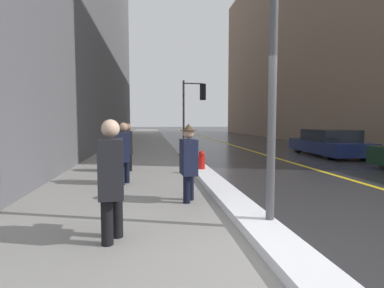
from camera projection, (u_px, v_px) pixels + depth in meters
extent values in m
plane|color=#2D2D30|center=(280.00, 269.00, 3.22)|extent=(160.00, 160.00, 0.00)
cube|color=gray|center=(140.00, 148.00, 17.75)|extent=(4.00, 80.00, 0.01)
cube|color=gold|center=(237.00, 147.00, 18.59)|extent=(0.16, 80.00, 0.00)
cube|color=white|center=(208.00, 177.00, 8.16)|extent=(0.57, 11.38, 0.15)
cube|color=#846B56|center=(315.00, 39.00, 26.08)|extent=(6.00, 36.00, 17.56)
cylinder|color=#515156|center=(272.00, 91.00, 4.26)|extent=(0.12, 0.12, 4.02)
cylinder|color=#515156|center=(184.00, 115.00, 16.55)|extent=(0.11, 0.11, 3.82)
cylinder|color=#515156|center=(193.00, 83.00, 16.54)|extent=(1.10, 0.16, 0.07)
cube|color=black|center=(203.00, 92.00, 16.69)|extent=(0.32, 0.22, 0.90)
sphere|color=red|center=(202.00, 87.00, 16.79)|extent=(0.19, 0.19, 0.19)
sphere|color=orange|center=(202.00, 92.00, 16.81)|extent=(0.19, 0.19, 0.19)
sphere|color=green|center=(202.00, 97.00, 16.83)|extent=(0.19, 0.19, 0.19)
cylinder|color=black|center=(117.00, 207.00, 4.04)|extent=(0.15, 0.15, 0.86)
cylinder|color=black|center=(107.00, 213.00, 3.79)|extent=(0.15, 0.15, 0.86)
cube|color=black|center=(111.00, 168.00, 3.87)|extent=(0.35, 0.54, 0.75)
sphere|color=beige|center=(110.00, 128.00, 3.83)|extent=(0.23, 0.23, 0.23)
cube|color=black|center=(113.00, 175.00, 4.23)|extent=(0.12, 0.23, 0.28)
cylinder|color=black|center=(190.00, 181.00, 5.97)|extent=(0.14, 0.14, 0.78)
cylinder|color=black|center=(187.00, 184.00, 5.73)|extent=(0.14, 0.14, 0.78)
cube|color=#191E38|center=(189.00, 157.00, 5.81)|extent=(0.31, 0.49, 0.68)
sphere|color=tan|center=(189.00, 133.00, 5.78)|extent=(0.21, 0.21, 0.21)
cylinder|color=#4C3823|center=(189.00, 130.00, 5.77)|extent=(0.33, 0.33, 0.01)
cone|color=#4C3823|center=(189.00, 127.00, 5.77)|extent=(0.20, 0.20, 0.13)
cylinder|color=black|center=(127.00, 167.00, 7.62)|extent=(0.15, 0.15, 0.83)
cylinder|color=black|center=(122.00, 169.00, 7.37)|extent=(0.15, 0.15, 0.83)
cube|color=#191E38|center=(124.00, 147.00, 7.45)|extent=(0.33, 0.52, 0.73)
sphere|color=tan|center=(123.00, 127.00, 7.42)|extent=(0.23, 0.23, 0.23)
cylinder|color=black|center=(130.00, 159.00, 9.47)|extent=(0.14, 0.14, 0.81)
cylinder|color=black|center=(126.00, 160.00, 9.23)|extent=(0.14, 0.14, 0.81)
cube|color=black|center=(128.00, 143.00, 9.31)|extent=(0.33, 0.51, 0.71)
sphere|color=#8C664C|center=(127.00, 127.00, 9.27)|extent=(0.22, 0.22, 0.22)
cube|color=navy|center=(328.00, 146.00, 13.85)|extent=(2.13, 4.62, 0.55)
cube|color=black|center=(330.00, 135.00, 13.70)|extent=(1.85, 2.44, 0.51)
cylinder|color=black|center=(298.00, 146.00, 15.18)|extent=(0.24, 0.64, 0.63)
cylinder|color=black|center=(329.00, 146.00, 15.31)|extent=(0.24, 0.64, 0.63)
cylinder|color=black|center=(327.00, 152.00, 12.40)|extent=(0.24, 0.64, 0.63)
cylinder|color=black|center=(364.00, 152.00, 12.53)|extent=(0.24, 0.64, 0.63)
cylinder|color=red|center=(202.00, 165.00, 9.01)|extent=(0.20, 0.20, 0.55)
sphere|color=red|center=(202.00, 154.00, 8.98)|extent=(0.18, 0.18, 0.18)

